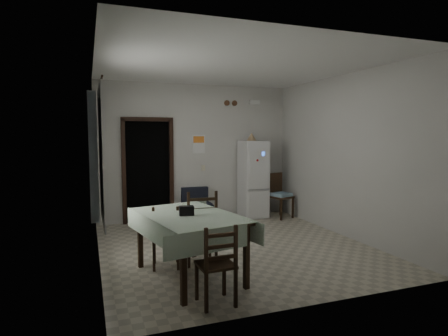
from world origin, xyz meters
TOP-DOWN VIEW (x-y plane):
  - ground at (0.00, 0.00)m, footprint 4.50×4.50m
  - ceiling at (0.00, 0.00)m, footprint 4.20×4.50m
  - wall_back at (0.00, 2.25)m, footprint 4.20×0.02m
  - wall_front at (0.00, -2.25)m, footprint 4.20×0.02m
  - wall_left at (-2.10, 0.00)m, footprint 0.02×4.50m
  - wall_right at (2.10, 0.00)m, footprint 0.02×4.50m
  - doorway at (-1.05, 2.45)m, footprint 1.06×0.52m
  - window_recess at (-2.15, -0.20)m, footprint 0.10×1.20m
  - curtain at (-2.04, -0.20)m, footprint 0.02×1.45m
  - curtain_rod at (-2.03, -0.20)m, footprint 0.02×1.60m
  - calendar at (0.05, 2.24)m, footprint 0.28×0.02m
  - calendar_image at (0.05, 2.23)m, footprint 0.24×0.01m
  - light_switch at (0.15, 2.24)m, footprint 0.08×0.02m
  - vent_left at (0.70, 2.23)m, footprint 0.12×0.03m
  - vent_right at (0.88, 2.23)m, footprint 0.12×0.03m
  - emergency_light at (1.35, 2.21)m, footprint 0.25×0.07m
  - fridge at (1.21, 1.93)m, footprint 0.55×0.55m
  - tan_cone at (1.15, 1.91)m, footprint 0.22×0.22m
  - navy_seat at (-0.08, 1.93)m, footprint 0.59×0.57m
  - corner_chair at (1.74, 1.62)m, footprint 0.53×0.53m
  - dining_table at (-1.03, -1.02)m, footprint 1.34×1.75m
  - black_bag at (-1.07, -1.07)m, footprint 0.19×0.13m
  - dining_chair_far_left at (-1.24, -0.54)m, footprint 0.44×0.44m
  - dining_chair_far_right at (-0.74, -0.52)m, footprint 0.49×0.49m
  - dining_chair_near_head at (-0.95, -1.85)m, footprint 0.39×0.39m

SIDE VIEW (x-z plane):
  - ground at x=0.00m, z-range 0.00..0.00m
  - navy_seat at x=-0.08m, z-range 0.00..0.70m
  - dining_table at x=-1.03m, z-range 0.00..0.82m
  - dining_chair_far_left at x=-1.24m, z-range 0.00..0.87m
  - dining_chair_near_head at x=-0.95m, z-range 0.00..0.89m
  - corner_chair at x=1.74m, z-range 0.00..0.98m
  - dining_chair_far_right at x=-0.74m, z-range 0.00..1.05m
  - fridge at x=1.21m, z-range 0.00..1.69m
  - black_bag at x=-1.07m, z-range 0.82..0.94m
  - doorway at x=-1.05m, z-range -0.05..2.17m
  - light_switch at x=0.15m, z-range 1.04..1.16m
  - wall_back at x=0.00m, z-range 0.00..2.90m
  - wall_front at x=0.00m, z-range 0.00..2.90m
  - wall_left at x=-2.10m, z-range 0.00..2.90m
  - wall_right at x=2.10m, z-range 0.00..2.90m
  - window_recess at x=-2.15m, z-range 0.75..2.35m
  - curtain at x=-2.04m, z-range 0.62..2.48m
  - calendar at x=0.05m, z-range 1.42..1.82m
  - calendar_image at x=0.05m, z-range 1.65..1.79m
  - tan_cone at x=1.15m, z-range 1.69..1.87m
  - curtain_rod at x=-2.03m, z-range 2.49..2.51m
  - vent_left at x=0.70m, z-range 2.46..2.58m
  - vent_right at x=0.88m, z-range 2.46..2.58m
  - emergency_light at x=1.35m, z-range 2.50..2.59m
  - ceiling at x=0.00m, z-range 2.89..2.91m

